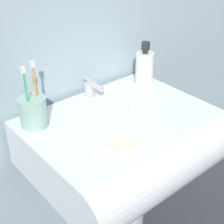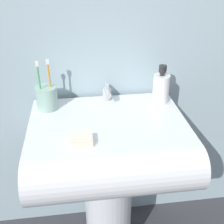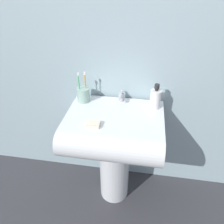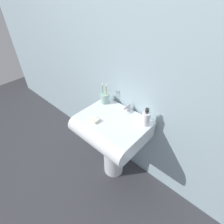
{
  "view_description": "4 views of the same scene",
  "coord_description": "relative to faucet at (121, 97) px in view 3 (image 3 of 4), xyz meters",
  "views": [
    {
      "loc": [
        -0.64,
        -0.73,
        1.38
      ],
      "look_at": [
        -0.03,
        -0.01,
        0.81
      ],
      "focal_mm": 55.0,
      "sensor_mm": 36.0,
      "label": 1
    },
    {
      "loc": [
        -0.11,
        -0.93,
        1.36
      ],
      "look_at": [
        0.02,
        0.02,
        0.8
      ],
      "focal_mm": 45.0,
      "sensor_mm": 36.0,
      "label": 2
    },
    {
      "loc": [
        0.16,
        -1.12,
        1.56
      ],
      "look_at": [
        -0.02,
        -0.01,
        0.8
      ],
      "focal_mm": 35.0,
      "sensor_mm": 36.0,
      "label": 3
    },
    {
      "loc": [
        0.78,
        -0.89,
        1.8
      ],
      "look_at": [
        -0.01,
        -0.02,
        0.86
      ],
      "focal_mm": 28.0,
      "sensor_mm": 36.0,
      "label": 4
    }
  ],
  "objects": [
    {
      "name": "faucet",
      "position": [
        0.0,
        0.0,
        0.0
      ],
      "size": [
        0.04,
        0.1,
        0.07
      ],
      "color": "#B7B7BC",
      "rests_on": "sink_basin"
    },
    {
      "name": "ground_plane",
      "position": [
        -0.02,
        -0.16,
        -0.81
      ],
      "size": [
        6.0,
        6.0,
        0.0
      ],
      "primitive_type": "plane",
      "color": "#38383D",
      "rests_on": "ground"
    },
    {
      "name": "sink_pedestal",
      "position": [
        -0.02,
        -0.16,
        -0.51
      ],
      "size": [
        0.22,
        0.22,
        0.61
      ],
      "primitive_type": "cylinder",
      "color": "white",
      "rests_on": "ground"
    },
    {
      "name": "sink_basin",
      "position": [
        -0.02,
        -0.22,
        -0.12
      ],
      "size": [
        0.61,
        0.5,
        0.17
      ],
      "color": "white",
      "rests_on": "sink_pedestal"
    },
    {
      "name": "bar_soap",
      "position": [
        -0.12,
        -0.3,
        -0.02
      ],
      "size": [
        0.08,
        0.06,
        0.02
      ],
      "primitive_type": "cube",
      "color": "silver",
      "rests_on": "sink_basin"
    },
    {
      "name": "wall_back",
      "position": [
        -0.02,
        0.09,
        0.39
      ],
      "size": [
        5.0,
        0.05,
        2.4
      ],
      "primitive_type": "cube",
      "color": "#9EB7C1",
      "rests_on": "ground"
    },
    {
      "name": "toothbrush_cup",
      "position": [
        -0.25,
        -0.04,
        0.01
      ],
      "size": [
        0.09,
        0.09,
        0.21
      ],
      "color": "#99BFB2",
      "rests_on": "sink_basin"
    },
    {
      "name": "soap_bottle",
      "position": [
        0.23,
        -0.04,
        0.03
      ],
      "size": [
        0.07,
        0.07,
        0.17
      ],
      "color": "white",
      "rests_on": "sink_basin"
    }
  ]
}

